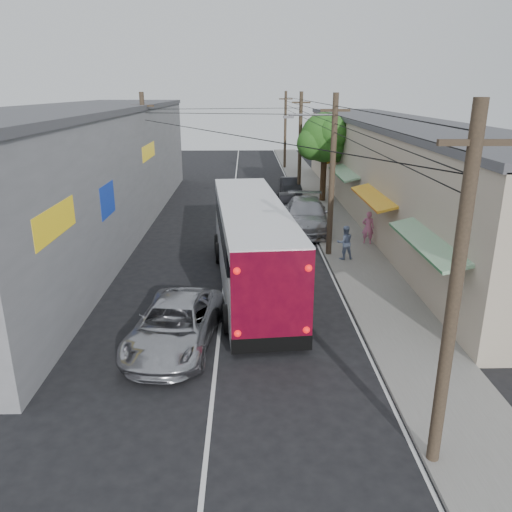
# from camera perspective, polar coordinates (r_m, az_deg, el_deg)

# --- Properties ---
(ground) EXTENTS (120.00, 120.00, 0.00)m
(ground) POSITION_cam_1_polar(r_m,az_deg,el_deg) (13.93, -5.18, -17.29)
(ground) COLOR black
(ground) RESTS_ON ground
(sidewalk) EXTENTS (3.00, 80.00, 0.12)m
(sidewalk) POSITION_cam_1_polar(r_m,az_deg,el_deg) (32.76, 8.59, 4.03)
(sidewalk) COLOR slate
(sidewalk) RESTS_ON ground
(building_right) EXTENTS (7.09, 40.00, 6.25)m
(building_right) POSITION_cam_1_polar(r_m,az_deg,el_deg) (35.10, 15.64, 9.67)
(building_right) COLOR #B4A38F
(building_right) RESTS_ON ground
(building_left) EXTENTS (7.20, 36.00, 7.25)m
(building_left) POSITION_cam_1_polar(r_m,az_deg,el_deg) (31.08, -19.17, 9.21)
(building_left) COLOR gray
(building_left) RESTS_ON ground
(utility_poles) EXTENTS (11.80, 45.28, 8.00)m
(utility_poles) POSITION_cam_1_polar(r_m,az_deg,el_deg) (31.92, 2.75, 11.28)
(utility_poles) COLOR #473828
(utility_poles) RESTS_ON ground
(street_tree) EXTENTS (4.40, 4.00, 6.60)m
(street_tree) POSITION_cam_1_polar(r_m,az_deg,el_deg) (37.91, 7.98, 13.09)
(street_tree) COLOR #3F2B19
(street_tree) RESTS_ON ground
(coach_bus) EXTENTS (3.80, 12.75, 3.62)m
(coach_bus) POSITION_cam_1_polar(r_m,az_deg,el_deg) (21.31, -0.54, 1.44)
(coach_bus) COLOR silver
(coach_bus) RESTS_ON ground
(jeepney) EXTENTS (3.18, 5.75, 1.52)m
(jeepney) POSITION_cam_1_polar(r_m,az_deg,el_deg) (16.80, -9.26, -7.77)
(jeepney) COLOR #B2B2BA
(jeepney) RESTS_ON ground
(parked_suv) EXTENTS (3.11, 6.60, 1.86)m
(parked_suv) POSITION_cam_1_polar(r_m,az_deg,el_deg) (30.36, 5.73, 4.69)
(parked_suv) COLOR #999AA1
(parked_suv) RESTS_ON ground
(parked_car_mid) EXTENTS (1.88, 4.43, 1.49)m
(parked_car_mid) POSITION_cam_1_polar(r_m,az_deg,el_deg) (34.29, 3.59, 6.03)
(parked_car_mid) COLOR #242328
(parked_car_mid) RESTS_ON ground
(parked_car_far) EXTENTS (1.53, 4.17, 1.36)m
(parked_car_far) POSITION_cam_1_polar(r_m,az_deg,el_deg) (40.84, 3.97, 7.94)
(parked_car_far) COLOR black
(parked_car_far) RESTS_ON ground
(pedestrian_near) EXTENTS (0.74, 0.59, 1.78)m
(pedestrian_near) POSITION_cam_1_polar(r_m,az_deg,el_deg) (27.78, 12.68, 3.19)
(pedestrian_near) COLOR #CE6D99
(pedestrian_near) RESTS_ON sidewalk
(pedestrian_far) EXTENTS (0.91, 0.76, 1.70)m
(pedestrian_far) POSITION_cam_1_polar(r_m,az_deg,el_deg) (24.97, 10.11, 1.54)
(pedestrian_far) COLOR #8396BF
(pedestrian_far) RESTS_ON sidewalk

